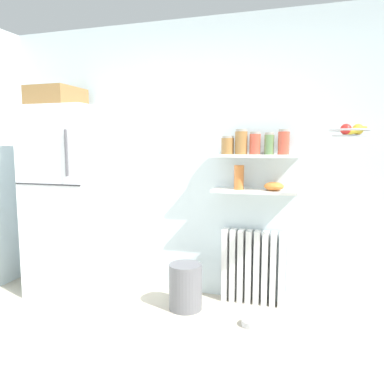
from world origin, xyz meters
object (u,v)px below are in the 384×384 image
(storage_jar_1, at_px, (241,142))
(shelf_bowl, at_px, (274,186))
(storage_jar_3, at_px, (269,144))
(pet_food_bowl, at_px, (252,323))
(vase, at_px, (239,177))
(storage_jar_2, at_px, (255,143))
(storage_jar_4, at_px, (284,142))
(hanging_fruit_basket, at_px, (350,131))
(radiator, at_px, (253,267))
(trash_bin, at_px, (185,287))
(storage_jar_0, at_px, (228,145))
(refrigerator, at_px, (70,197))

(storage_jar_1, relative_size, shelf_bowl, 1.29)
(storage_jar_3, relative_size, pet_food_bowl, 1.15)
(storage_jar_3, distance_m, vase, 0.39)
(storage_jar_2, relative_size, pet_food_bowl, 1.19)
(storage_jar_4, bearing_deg, storage_jar_1, 180.00)
(storage_jar_1, height_order, storage_jar_2, storage_jar_1)
(storage_jar_1, bearing_deg, vase, 180.00)
(storage_jar_3, height_order, hanging_fruit_basket, hanging_fruit_basket)
(radiator, bearing_deg, trash_bin, -150.41)
(storage_jar_2, distance_m, vase, 0.33)
(vase, distance_m, trash_bin, 1.08)
(shelf_bowl, xyz_separation_m, hanging_fruit_basket, (0.56, -0.36, 0.46))
(radiator, bearing_deg, hanging_fruit_basket, -27.98)
(storage_jar_3, bearing_deg, storage_jar_0, -180.00)
(refrigerator, bearing_deg, trash_bin, -3.33)
(storage_jar_0, bearing_deg, shelf_bowl, 0.00)
(refrigerator, relative_size, storage_jar_0, 12.23)
(storage_jar_0, relative_size, storage_jar_1, 0.74)
(refrigerator, xyz_separation_m, storage_jar_1, (1.64, 0.21, 0.53))
(storage_jar_4, distance_m, trash_bin, 1.52)
(storage_jar_0, xyz_separation_m, vase, (0.11, 0.00, -0.28))
(radiator, relative_size, storage_jar_1, 3.08)
(storage_jar_3, distance_m, storage_jar_4, 0.12)
(trash_bin, bearing_deg, storage_jar_3, 22.79)
(storage_jar_1, height_order, storage_jar_3, storage_jar_1)
(storage_jar_3, bearing_deg, storage_jar_2, -180.00)
(radiator, xyz_separation_m, storage_jar_0, (-0.24, -0.03, 1.11))
(storage_jar_1, bearing_deg, storage_jar_3, 0.00)
(storage_jar_3, bearing_deg, radiator, 166.14)
(storage_jar_4, relative_size, hanging_fruit_basket, 0.74)
(shelf_bowl, xyz_separation_m, pet_food_bowl, (-0.11, -0.43, -1.06))
(shelf_bowl, xyz_separation_m, trash_bin, (-0.72, -0.28, -0.89))
(radiator, xyz_separation_m, vase, (-0.14, -0.03, 0.82))
(shelf_bowl, height_order, trash_bin, shelf_bowl)
(pet_food_bowl, bearing_deg, storage_jar_1, 113.22)
(storage_jar_2, bearing_deg, storage_jar_4, 0.00)
(shelf_bowl, height_order, pet_food_bowl, shelf_bowl)
(storage_jar_3, xyz_separation_m, hanging_fruit_basket, (0.61, -0.36, 0.09))
(pet_food_bowl, bearing_deg, shelf_bowl, 75.64)
(storage_jar_2, xyz_separation_m, hanging_fruit_basket, (0.73, -0.36, 0.09))
(storage_jar_4, xyz_separation_m, trash_bin, (-0.79, -0.28, -1.27))
(storage_jar_1, bearing_deg, refrigerator, -172.65)
(vase, xyz_separation_m, shelf_bowl, (0.31, 0.00, -0.07))
(storage_jar_1, xyz_separation_m, storage_jar_3, (0.24, 0.00, -0.02))
(refrigerator, height_order, radiator, refrigerator)
(storage_jar_0, relative_size, pet_food_bowl, 0.99)
(hanging_fruit_basket, bearing_deg, radiator, 152.02)
(storage_jar_1, relative_size, storage_jar_4, 1.02)
(storage_jar_0, xyz_separation_m, shelf_bowl, (0.42, 0.00, -0.36))
(radiator, distance_m, hanging_fruit_basket, 1.47)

